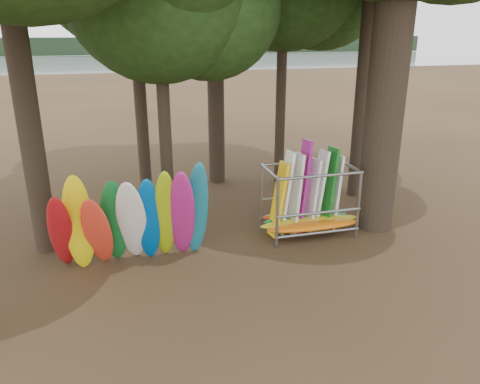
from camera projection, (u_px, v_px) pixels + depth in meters
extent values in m
plane|color=#47331E|center=(250.00, 256.00, 13.19)|extent=(120.00, 120.00, 0.00)
plane|color=gray|center=(135.00, 72.00, 67.87)|extent=(160.00, 160.00, 0.00)
cube|color=black|center=(123.00, 46.00, 112.77)|extent=(160.00, 4.00, 4.00)
cylinder|color=black|center=(14.00, 26.00, 11.61)|extent=(0.63, 0.63, 12.27)
cylinder|color=black|center=(138.00, 62.00, 16.12)|extent=(0.44, 0.44, 9.93)
cylinder|color=black|center=(282.00, 60.00, 18.04)|extent=(0.40, 0.40, 9.82)
cylinder|color=black|center=(163.00, 93.00, 14.07)|extent=(0.39, 0.39, 8.48)
cylinder|color=black|center=(368.00, 11.00, 15.89)|extent=(0.44, 0.44, 13.24)
cylinder|color=black|center=(394.00, 18.00, 13.12)|extent=(1.15, 1.15, 12.68)
ellipsoid|color=red|center=(62.00, 233.00, 11.66)|extent=(0.70, 1.87, 2.65)
ellipsoid|color=yellow|center=(79.00, 224.00, 11.71)|extent=(0.82, 1.19, 2.95)
ellipsoid|color=#F83A24|center=(98.00, 233.00, 11.80)|extent=(0.88, 1.85, 2.53)
ellipsoid|color=#126B2B|center=(115.00, 222.00, 12.11)|extent=(0.75, 1.52, 2.79)
ellipsoid|color=white|center=(132.00, 222.00, 12.06)|extent=(0.93, 1.84, 2.81)
ellipsoid|color=#0052AD|center=(149.00, 220.00, 12.27)|extent=(0.69, 1.29, 2.72)
ellipsoid|color=#9DBA10|center=(165.00, 216.00, 12.30)|extent=(0.65, 1.52, 2.94)
ellipsoid|color=#AB1E76|center=(182.00, 215.00, 12.36)|extent=(0.85, 1.69, 2.95)
ellipsoid|color=#166B81|center=(197.00, 210.00, 12.60)|extent=(0.68, 1.15, 2.98)
ellipsoid|color=orange|center=(314.00, 226.00, 14.15)|extent=(3.01, 0.55, 0.24)
ellipsoid|color=gold|center=(310.00, 222.00, 14.46)|extent=(3.23, 0.55, 0.24)
ellipsoid|color=#19722A|center=(306.00, 218.00, 14.73)|extent=(2.81, 0.55, 0.24)
ellipsoid|color=#C0390E|center=(302.00, 214.00, 15.06)|extent=(2.69, 0.55, 0.24)
cube|color=yellow|center=(278.00, 200.00, 14.18)|extent=(0.55, 0.78, 2.32)
cube|color=white|center=(285.00, 193.00, 14.40)|extent=(0.51, 0.79, 2.59)
cube|color=silver|center=(296.00, 195.00, 14.28)|extent=(0.39, 0.79, 2.56)
cube|color=#981979|center=(302.00, 187.00, 14.45)|extent=(0.47, 0.82, 2.91)
cube|color=silver|center=(311.00, 196.00, 14.51)|extent=(0.44, 0.79, 2.34)
cube|color=white|center=(318.00, 190.00, 14.67)|extent=(0.53, 0.79, 2.55)
cube|color=#16661D|center=(328.00, 190.00, 14.58)|extent=(0.46, 0.81, 2.67)
cube|color=white|center=(334.00, 192.00, 14.82)|extent=(0.39, 0.79, 2.37)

